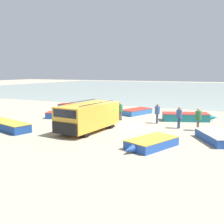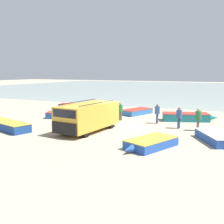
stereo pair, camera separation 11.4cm
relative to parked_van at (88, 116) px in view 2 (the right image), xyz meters
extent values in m
plane|color=tan|center=(1.30, 2.29, -1.12)|extent=(200.00, 200.00, 0.00)
cube|color=#99A89E|center=(1.30, 54.29, -1.11)|extent=(120.00, 80.00, 0.01)
cube|color=gold|center=(0.00, 0.03, 0.02)|extent=(2.66, 5.39, 1.71)
cube|color=black|center=(-0.25, -2.61, -0.45)|extent=(2.01, 0.29, 0.77)
cube|color=#1E232D|center=(-0.24, -2.53, 0.52)|extent=(1.92, 0.24, 0.55)
cylinder|color=black|center=(0.81, -1.67, -0.80)|extent=(0.28, 0.66, 0.65)
cylinder|color=black|center=(-1.10, -1.49, -0.80)|extent=(0.28, 0.66, 0.65)
cylinder|color=black|center=(1.11, 1.54, -0.80)|extent=(0.28, 0.66, 0.65)
cylinder|color=black|center=(-0.80, 1.72, -0.80)|extent=(0.28, 0.66, 0.65)
cylinder|color=black|center=(0.85, -0.05, 0.99)|extent=(0.45, 4.25, 0.05)
cylinder|color=black|center=(-0.84, 0.11, 0.99)|extent=(0.45, 4.25, 0.05)
cube|color=#234CA3|center=(8.71, 0.88, -0.87)|extent=(2.95, 3.58, 0.50)
cube|color=silver|center=(8.71, 0.88, -0.68)|extent=(1.34, 0.88, 0.05)
cube|color=silver|center=(8.71, 0.88, -0.60)|extent=(2.98, 3.61, 0.04)
cube|color=#234CA3|center=(-4.72, 3.66, -0.85)|extent=(3.53, 2.36, 0.54)
cone|color=#234CA3|center=(-2.84, 4.39, -0.85)|extent=(0.86, 0.74, 0.51)
cube|color=#B22D23|center=(-4.72, 3.66, -0.64)|extent=(0.60, 1.15, 0.05)
cube|color=#B22D23|center=(-4.72, 3.66, -0.56)|extent=(3.57, 2.39, 0.04)
cube|color=#1E757F|center=(5.67, 7.22, -0.80)|extent=(4.18, 2.80, 0.65)
cone|color=#1E757F|center=(7.89, 8.05, -0.80)|extent=(1.01, 0.87, 0.61)
cube|color=#B22D23|center=(5.67, 7.22, -0.54)|extent=(0.68, 1.39, 0.05)
cube|color=#B22D23|center=(5.67, 7.22, -0.45)|extent=(4.22, 2.82, 0.04)
cube|color=navy|center=(-5.66, -2.23, -0.82)|extent=(4.62, 2.47, 0.59)
cube|color=gold|center=(-5.66, -2.23, -0.59)|extent=(0.52, 1.25, 0.05)
cube|color=gold|center=(-5.66, -2.23, -0.51)|extent=(4.67, 2.49, 0.04)
cube|color=#2D66AD|center=(0.53, 8.75, -0.87)|extent=(2.59, 3.68, 0.49)
cone|color=#2D66AD|center=(1.21, 10.68, -0.87)|extent=(0.69, 0.85, 0.47)
cube|color=#B22D23|center=(0.53, 8.75, -0.69)|extent=(1.42, 0.67, 0.05)
cube|color=#B22D23|center=(0.53, 8.75, -0.60)|extent=(2.62, 3.72, 0.04)
cube|color=#234CA3|center=(-6.47, 8.69, -0.80)|extent=(4.49, 2.60, 0.64)
cone|color=#234CA3|center=(-3.98, 9.41, -0.80)|extent=(1.07, 0.85, 0.61)
cube|color=#B22D23|center=(-6.47, 8.69, -0.54)|extent=(0.57, 1.36, 0.05)
cube|color=#B22D23|center=(-6.47, 8.69, -0.46)|extent=(4.54, 2.63, 0.04)
cube|color=#234CA3|center=(5.41, -2.04, -0.88)|extent=(2.64, 3.43, 0.48)
cone|color=#234CA3|center=(4.71, -3.76, -0.88)|extent=(0.68, 0.79, 0.46)
cube|color=gold|center=(5.41, -2.04, -0.70)|extent=(1.46, 0.75, 0.05)
cube|color=gold|center=(5.41, -2.04, -0.61)|extent=(2.67, 3.46, 0.04)
cylinder|color=navy|center=(3.74, 5.05, -0.72)|extent=(0.15, 0.15, 0.80)
cylinder|color=navy|center=(3.75, 4.88, -0.72)|extent=(0.15, 0.15, 0.80)
cylinder|color=#335189|center=(3.74, 4.97, 0.00)|extent=(0.43, 0.43, 0.63)
sphere|color=#8C664C|center=(3.74, 4.97, 0.42)|extent=(0.22, 0.22, 0.22)
cylinder|color=#5B564C|center=(0.33, 4.90, -0.73)|extent=(0.14, 0.14, 0.77)
cylinder|color=#5B564C|center=(0.48, 4.92, -0.73)|extent=(0.14, 0.14, 0.77)
cylinder|color=#2D6B3D|center=(0.40, 4.91, -0.04)|extent=(0.42, 0.42, 0.61)
sphere|color=tan|center=(0.40, 4.91, 0.37)|extent=(0.21, 0.21, 0.21)
cylinder|color=navy|center=(5.80, 3.84, -0.72)|extent=(0.15, 0.15, 0.80)
cylinder|color=navy|center=(5.77, 3.68, -0.72)|extent=(0.15, 0.15, 0.80)
cylinder|color=#335189|center=(5.79, 3.76, -0.01)|extent=(0.43, 0.43, 0.63)
sphere|color=#8C664C|center=(5.79, 3.76, 0.42)|extent=(0.22, 0.22, 0.22)
cylinder|color=#5B564C|center=(7.22, 3.66, -0.71)|extent=(0.15, 0.15, 0.81)
cylinder|color=#5B564C|center=(7.20, 3.50, -0.71)|extent=(0.15, 0.15, 0.81)
cylinder|color=#2D6B3D|center=(7.21, 3.58, 0.02)|extent=(0.44, 0.44, 0.64)
sphere|color=tan|center=(7.21, 3.58, 0.45)|extent=(0.22, 0.22, 0.22)
camera|label=1|loc=(9.58, -16.17, 3.17)|focal=42.00mm
camera|label=2|loc=(9.68, -16.12, 3.17)|focal=42.00mm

